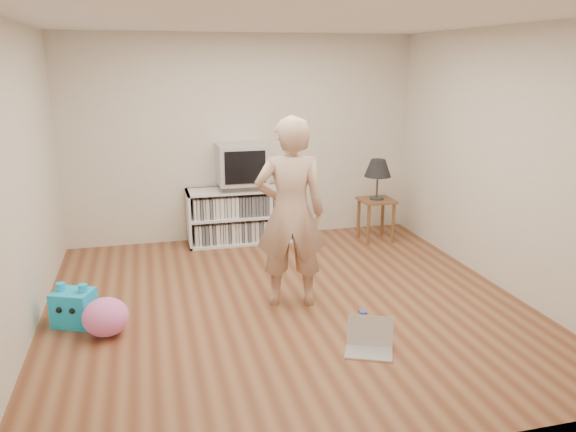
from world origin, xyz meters
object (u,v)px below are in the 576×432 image
at_px(side_table, 376,209).
at_px(laptop, 369,342).
at_px(media_unit, 242,215).
at_px(dvd_deck, 242,186).
at_px(table_lamp, 378,169).
at_px(plush_pink, 106,317).
at_px(crt_tv, 242,164).
at_px(plush_blue, 74,307).
at_px(person, 290,213).

distance_m(side_table, laptop, 2.95).
distance_m(media_unit, laptop, 3.12).
relative_size(dvd_deck, laptop, 0.97).
xyz_separation_m(table_lamp, plush_pink, (-3.26, -1.89, -0.78)).
xyz_separation_m(crt_tv, plush_blue, (-1.86, -1.97, -0.86)).
relative_size(media_unit, person, 0.78).
xyz_separation_m(dvd_deck, plush_blue, (-1.86, -1.98, -0.57)).
distance_m(dvd_deck, person, 2.02).
bearing_deg(crt_tv, side_table, -12.30).
xyz_separation_m(media_unit, plush_pink, (-1.58, -2.27, -0.19)).
bearing_deg(crt_tv, media_unit, 90.00).
bearing_deg(person, table_lamp, -123.04).
distance_m(dvd_deck, laptop, 3.16).
relative_size(media_unit, table_lamp, 2.72).
distance_m(side_table, table_lamp, 0.53).
xyz_separation_m(person, plush_blue, (-1.97, 0.03, -0.74)).
height_order(crt_tv, side_table, crt_tv).
bearing_deg(crt_tv, laptop, -80.74).
bearing_deg(dvd_deck, crt_tv, -90.00).
xyz_separation_m(media_unit, crt_tv, (0.00, -0.02, 0.67)).
relative_size(table_lamp, plush_blue, 1.26).
relative_size(person, plush_pink, 4.66).
bearing_deg(media_unit, person, -86.94).
distance_m(crt_tv, person, 2.01).
height_order(dvd_deck, table_lamp, table_lamp).
bearing_deg(person, crt_tv, -76.13).
bearing_deg(person, laptop, 121.20).
relative_size(plush_blue, plush_pink, 1.06).
distance_m(person, plush_blue, 2.10).
bearing_deg(plush_blue, dvd_deck, 70.03).
relative_size(media_unit, plush_blue, 3.42).
height_order(crt_tv, plush_pink, crt_tv).
bearing_deg(plush_blue, side_table, 47.69).
height_order(crt_tv, table_lamp, crt_tv).
bearing_deg(media_unit, dvd_deck, -90.00).
height_order(media_unit, dvd_deck, dvd_deck).
height_order(dvd_deck, crt_tv, crt_tv).
relative_size(side_table, table_lamp, 1.07).
xyz_separation_m(laptop, plush_blue, (-2.36, 1.08, 0.09)).
relative_size(person, laptop, 3.89).
relative_size(crt_tv, plush_blue, 1.47).
distance_m(laptop, plush_blue, 2.59).
bearing_deg(crt_tv, table_lamp, -12.30).
relative_size(table_lamp, person, 0.29).
distance_m(plush_blue, plush_pink, 0.40).
bearing_deg(crt_tv, plush_pink, -125.00).
distance_m(dvd_deck, plush_blue, 2.77).
xyz_separation_m(side_table, table_lamp, (0.00, 0.00, 0.53)).
bearing_deg(plush_pink, side_table, 30.06).
bearing_deg(media_unit, laptop, -80.80).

